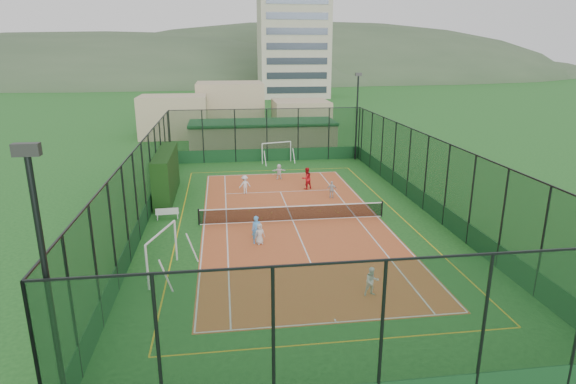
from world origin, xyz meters
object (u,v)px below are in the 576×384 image
at_px(clubhouse, 263,136).
at_px(child_far_left, 245,184).
at_px(floodlight_ne, 357,117).
at_px(child_far_back, 279,171).
at_px(child_near_left, 260,234).
at_px(floodlight_sw, 51,304).
at_px(futsal_goal_near, 162,253).
at_px(white_bench, 167,213).
at_px(futsal_goal_far, 277,153).
at_px(child_far_right, 332,190).
at_px(coach, 307,178).
at_px(child_near_right, 372,281).
at_px(child_near_mid, 257,230).
at_px(apartment_tower, 293,27).

bearing_deg(clubhouse, child_far_left, -99.67).
height_order(floodlight_ne, child_far_back, floodlight_ne).
height_order(child_near_left, child_far_left, child_far_left).
relative_size(floodlight_sw, futsal_goal_near, 2.50).
relative_size(floodlight_ne, white_bench, 5.83).
xyz_separation_m(futsal_goal_far, child_far_right, (2.67, -11.83, -0.33)).
relative_size(child_far_left, coach, 0.82).
xyz_separation_m(futsal_goal_far, coach, (1.26, -9.28, -0.11)).
xyz_separation_m(child_near_right, child_far_right, (1.47, 14.32, -0.04)).
distance_m(child_near_left, child_far_right, 9.80).
bearing_deg(white_bench, child_near_mid, -44.71).
xyz_separation_m(floodlight_ne, white_bench, (-16.40, -15.26, -3.73)).
distance_m(apartment_tower, futsal_goal_far, 68.20).
bearing_deg(child_near_left, clubhouse, 64.62).
distance_m(white_bench, child_near_mid, 7.11).
distance_m(child_near_left, child_near_right, 7.78).
bearing_deg(white_bench, futsal_goal_near, -88.65).
relative_size(child_far_left, child_far_right, 1.11).
relative_size(futsal_goal_far, coach, 1.78).
bearing_deg(child_far_left, child_near_left, 70.63).
bearing_deg(child_far_back, coach, 120.13).
bearing_deg(apartment_tower, clubhouse, -101.31).
relative_size(clubhouse, child_far_left, 11.04).
xyz_separation_m(apartment_tower, white_bench, (-19.80, -80.66, -14.60)).
xyz_separation_m(clubhouse, white_bench, (-7.80, -20.66, -1.18)).
bearing_deg(child_near_left, apartment_tower, 60.34).
bearing_deg(futsal_goal_far, clubhouse, 82.78).
distance_m(clubhouse, white_bench, 22.12).
bearing_deg(white_bench, child_near_left, -44.74).
bearing_deg(child_far_back, child_far_right, 120.29).
bearing_deg(coach, floodlight_ne, -149.14).
bearing_deg(floodlight_ne, child_near_mid, -119.04).
relative_size(futsal_goal_far, child_near_left, 2.52).
relative_size(clubhouse, child_far_back, 11.95).
xyz_separation_m(white_bench, child_near_mid, (5.31, -4.71, 0.39)).
bearing_deg(apartment_tower, child_far_back, -99.21).
height_order(floodlight_sw, white_bench, floodlight_sw).
relative_size(child_near_left, child_far_back, 0.93).
relative_size(apartment_tower, child_far_back, 23.59).
bearing_deg(child_far_right, floodlight_sw, 73.92).
bearing_deg(futsal_goal_near, floodlight_sw, -170.24).
relative_size(white_bench, child_near_left, 1.19).
bearing_deg(white_bench, apartment_tower, 73.09).
xyz_separation_m(futsal_goal_near, child_far_left, (4.52, 12.92, -0.36)).
height_order(floodlight_ne, child_near_left, floodlight_ne).
bearing_deg(floodlight_sw, futsal_goal_far, 73.97).
bearing_deg(child_near_mid, floodlight_sw, -122.94).
relative_size(apartment_tower, coach, 17.83).
distance_m(clubhouse, child_far_back, 11.89).
bearing_deg(apartment_tower, white_bench, -103.79).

